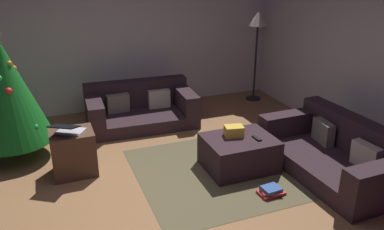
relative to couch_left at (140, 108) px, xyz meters
name	(u,v)px	position (x,y,z in m)	size (l,w,h in m)	color
ground_plane	(160,198)	(-0.35, -2.25, -0.25)	(6.40, 6.40, 0.00)	brown
rear_partition	(104,36)	(-0.35, 0.89, 1.05)	(6.40, 0.12, 2.60)	beige
couch_left	(140,108)	(0.00, 0.00, 0.00)	(1.75, 1.05, 0.65)	#2D1E23
couch_right	(337,153)	(1.90, -2.47, 0.00)	(1.03, 1.87, 0.67)	#2D1E23
ottoman	(239,153)	(0.80, -1.94, -0.05)	(0.87, 0.70, 0.42)	#2D1E23
gift_box	(234,131)	(0.76, -1.85, 0.23)	(0.23, 0.17, 0.13)	gold
tv_remote	(257,138)	(0.99, -2.03, 0.17)	(0.05, 0.16, 0.02)	black
christmas_tree	(7,91)	(-1.86, -0.58, 0.69)	(1.02, 1.02, 1.72)	brown
side_table	(74,153)	(-1.18, -1.31, 0.03)	(0.52, 0.44, 0.56)	#4C3323
laptop	(68,129)	(-1.20, -1.35, 0.37)	(0.46, 0.48, 0.16)	silver
book_stack	(271,191)	(0.86, -2.63, -0.21)	(0.30, 0.23, 0.10)	#B7332D
corner_lamp	(258,26)	(2.33, 0.35, 1.15)	(0.36, 0.36, 1.65)	black
area_rug	(238,167)	(0.80, -1.94, -0.25)	(2.60, 2.00, 0.01)	brown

